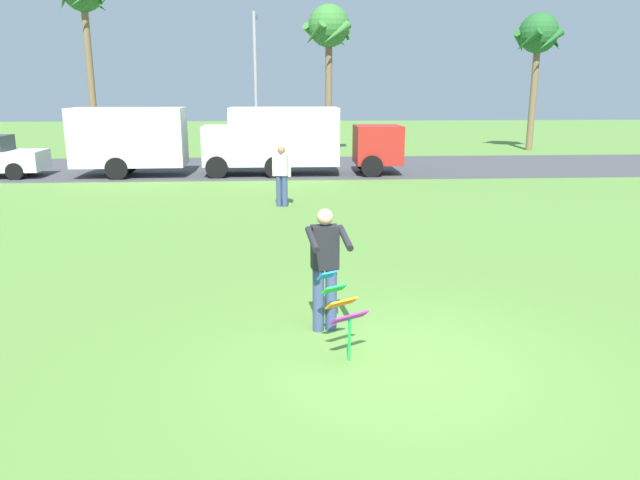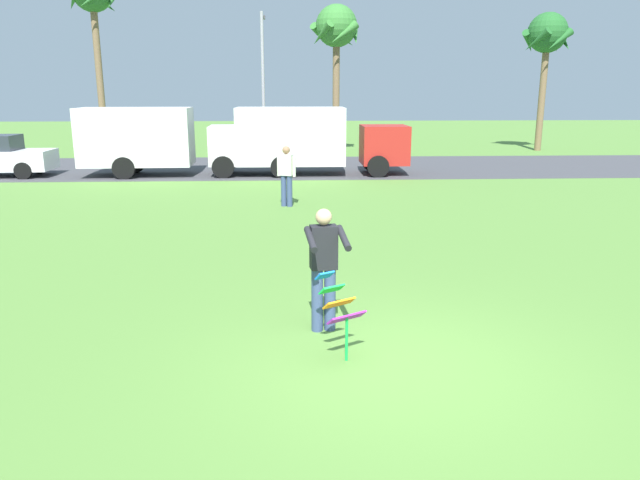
{
  "view_description": "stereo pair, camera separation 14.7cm",
  "coord_description": "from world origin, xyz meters",
  "views": [
    {
      "loc": [
        -1.37,
        -6.65,
        3.27
      ],
      "look_at": [
        -0.79,
        2.13,
        1.05
      ],
      "focal_mm": 33.46,
      "sensor_mm": 36.0,
      "label": 1
    },
    {
      "loc": [
        -1.22,
        -6.66,
        3.27
      ],
      "look_at": [
        -0.79,
        2.13,
        1.05
      ],
      "focal_mm": 33.46,
      "sensor_mm": 36.0,
      "label": 2
    }
  ],
  "objects": [
    {
      "name": "person_kite_flyer",
      "position": [
        -0.78,
        1.11,
        0.95
      ],
      "size": [
        0.6,
        0.7,
        1.73
      ],
      "color": "#384772",
      "rests_on": "ground"
    },
    {
      "name": "palm_tree_centre_far",
      "position": [
        12.56,
        26.21,
        5.97
      ],
      "size": [
        2.58,
        2.71,
        7.3
      ],
      "color": "brown",
      "rests_on": "ground"
    },
    {
      "name": "kite_held",
      "position": [
        -0.64,
        0.29,
        0.68
      ],
      "size": [
        0.64,
        0.73,
        1.04
      ],
      "color": "blue",
      "rests_on": "ground"
    },
    {
      "name": "palm_tree_right_near",
      "position": [
        1.18,
        25.1,
        6.14
      ],
      "size": [
        2.58,
        2.71,
        7.48
      ],
      "color": "brown",
      "rests_on": "ground"
    },
    {
      "name": "parked_truck_white_box",
      "position": [
        -6.35,
        17.04,
        1.41
      ],
      "size": [
        6.76,
        2.26,
        2.62
      ],
      "color": "silver",
      "rests_on": "ground"
    },
    {
      "name": "ground_plane",
      "position": [
        0.0,
        0.0,
        0.0
      ],
      "size": [
        120.0,
        120.0,
        0.0
      ],
      "primitive_type": "plane",
      "color": "#568438"
    },
    {
      "name": "parked_truck_red_cab",
      "position": [
        -0.38,
        17.04,
        1.41
      ],
      "size": [
        6.71,
        2.15,
        2.62
      ],
      "color": "#B2231E",
      "rests_on": "ground"
    },
    {
      "name": "streetlight_pole",
      "position": [
        -2.55,
        24.36,
        4.0
      ],
      "size": [
        0.24,
        1.65,
        7.0
      ],
      "color": "#9E9EA3",
      "rests_on": "ground"
    },
    {
      "name": "road_strip",
      "position": [
        0.0,
        19.44,
        0.01
      ],
      "size": [
        120.0,
        8.0,
        0.01
      ],
      "primitive_type": "cube",
      "color": "#424247",
      "rests_on": "ground"
    },
    {
      "name": "person_walker_near",
      "position": [
        -1.35,
        10.36,
        0.93
      ],
      "size": [
        0.53,
        0.34,
        1.73
      ],
      "color": "#384772",
      "rests_on": "ground"
    }
  ]
}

